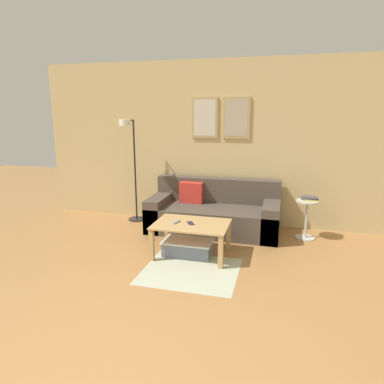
% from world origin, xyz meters
% --- Properties ---
extents(wall_back, '(5.60, 0.09, 2.55)m').
position_xyz_m(wall_back, '(0.00, 3.74, 1.28)').
color(wall_back, tan).
rests_on(wall_back, ground_plane).
extents(area_rug, '(1.07, 0.94, 0.01)m').
position_xyz_m(area_rug, '(0.22, 1.85, 0.00)').
color(area_rug, '#B2B79E').
rests_on(area_rug, ground_plane).
extents(couch, '(1.93, 0.86, 0.76)m').
position_xyz_m(couch, '(0.19, 3.29, 0.26)').
color(couch, '#4C4238').
rests_on(couch, ground_plane).
extents(coffee_table, '(0.92, 0.65, 0.42)m').
position_xyz_m(coffee_table, '(0.11, 2.29, 0.35)').
color(coffee_table, tan).
rests_on(coffee_table, ground_plane).
extents(storage_bin, '(0.62, 0.36, 0.19)m').
position_xyz_m(storage_bin, '(0.07, 2.28, 0.10)').
color(storage_bin, slate).
rests_on(storage_bin, ground_plane).
extents(floor_lamp, '(0.28, 0.52, 1.65)m').
position_xyz_m(floor_lamp, '(-1.15, 3.33, 0.99)').
color(floor_lamp, black).
rests_on(floor_lamp, ground_plane).
extents(side_table, '(0.33, 0.33, 0.56)m').
position_xyz_m(side_table, '(1.53, 3.28, 0.33)').
color(side_table, silver).
rests_on(side_table, ground_plane).
extents(book_stack, '(0.25, 0.18, 0.06)m').
position_xyz_m(book_stack, '(1.56, 3.30, 0.58)').
color(book_stack, '#D8C666').
rests_on(book_stack, side_table).
extents(remote_control, '(0.08, 0.16, 0.02)m').
position_xyz_m(remote_control, '(-0.08, 2.27, 0.43)').
color(remote_control, '#99999E').
rests_on(remote_control, coffee_table).
extents(cell_phone, '(0.13, 0.15, 0.01)m').
position_xyz_m(cell_phone, '(0.10, 2.28, 0.42)').
color(cell_phone, '#1E2338').
rests_on(cell_phone, coffee_table).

